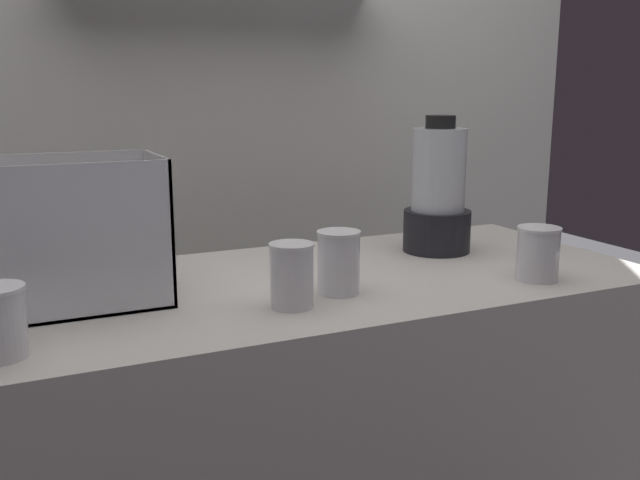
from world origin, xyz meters
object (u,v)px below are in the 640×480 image
at_px(blender_pitcher, 438,196).
at_px(juice_cup_pomegranate_right, 538,256).
at_px(carrot_display_bin, 81,257).
at_px(juice_cup_beet_left, 292,278).
at_px(juice_cup_carrot_middle, 339,266).

height_order(blender_pitcher, juice_cup_pomegranate_right, blender_pitcher).
distance_m(carrot_display_bin, juice_cup_pomegranate_right, 0.90).
bearing_deg(carrot_display_bin, juice_cup_beet_left, -29.04).
bearing_deg(juice_cup_beet_left, blender_pitcher, 28.30).
xyz_separation_m(blender_pitcher, juice_cup_carrot_middle, (-0.37, -0.22, -0.08)).
distance_m(blender_pitcher, juice_cup_beet_left, 0.56).
relative_size(juice_cup_beet_left, juice_cup_carrot_middle, 0.96).
bearing_deg(blender_pitcher, juice_cup_pomegranate_right, -82.27).
relative_size(juice_cup_carrot_middle, juice_cup_pomegranate_right, 1.11).
distance_m(juice_cup_carrot_middle, juice_cup_pomegranate_right, 0.42).
bearing_deg(blender_pitcher, carrot_display_bin, -174.76).
xyz_separation_m(carrot_display_bin, blender_pitcher, (0.83, 0.08, 0.05)).
bearing_deg(blender_pitcher, juice_cup_carrot_middle, -149.44).
distance_m(carrot_display_bin, blender_pitcher, 0.83).
xyz_separation_m(carrot_display_bin, juice_cup_pomegranate_right, (0.87, -0.23, -0.04)).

